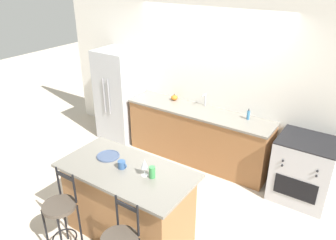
{
  "coord_description": "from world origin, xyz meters",
  "views": [
    {
      "loc": [
        2.28,
        -3.97,
        3.06
      ],
      "look_at": [
        0.06,
        -0.65,
        1.16
      ],
      "focal_mm": 35.0,
      "sensor_mm": 36.0,
      "label": 1
    }
  ],
  "objects_px": {
    "tumbler_cup": "(152,172)",
    "soap_bottle": "(248,115)",
    "bar_stool_near": "(61,213)",
    "wine_glass": "(144,164)",
    "oven_range": "(303,169)",
    "pumpkin_decoration": "(174,98)",
    "dinner_plate": "(108,156)",
    "coffee_mug": "(122,165)",
    "refrigerator": "(120,95)"
  },
  "relations": [
    {
      "from": "tumbler_cup",
      "to": "soap_bottle",
      "type": "distance_m",
      "value": 2.08
    },
    {
      "from": "bar_stool_near",
      "to": "soap_bottle",
      "type": "height_order",
      "value": "soap_bottle"
    },
    {
      "from": "bar_stool_near",
      "to": "wine_glass",
      "type": "xyz_separation_m",
      "value": [
        0.69,
        0.65,
        0.54
      ]
    },
    {
      "from": "oven_range",
      "to": "pumpkin_decoration",
      "type": "bearing_deg",
      "value": 174.99
    },
    {
      "from": "bar_stool_near",
      "to": "soap_bottle",
      "type": "xyz_separation_m",
      "value": [
        1.07,
        2.72,
        0.44
      ]
    },
    {
      "from": "wine_glass",
      "to": "dinner_plate",
      "type": "bearing_deg",
      "value": 173.74
    },
    {
      "from": "tumbler_cup",
      "to": "bar_stool_near",
      "type": "bearing_deg",
      "value": -139.64
    },
    {
      "from": "wine_glass",
      "to": "tumbler_cup",
      "type": "relative_size",
      "value": 1.53
    },
    {
      "from": "bar_stool_near",
      "to": "dinner_plate",
      "type": "xyz_separation_m",
      "value": [
        0.08,
        0.72,
        0.41
      ]
    },
    {
      "from": "dinner_plate",
      "to": "coffee_mug",
      "type": "bearing_deg",
      "value": -17.57
    },
    {
      "from": "dinner_plate",
      "to": "tumbler_cup",
      "type": "bearing_deg",
      "value": -4.26
    },
    {
      "from": "bar_stool_near",
      "to": "soap_bottle",
      "type": "distance_m",
      "value": 2.96
    },
    {
      "from": "oven_range",
      "to": "coffee_mug",
      "type": "distance_m",
      "value": 2.58
    },
    {
      "from": "coffee_mug",
      "to": "soap_bottle",
      "type": "bearing_deg",
      "value": 71.84
    },
    {
      "from": "bar_stool_near",
      "to": "soap_bottle",
      "type": "relative_size",
      "value": 6.07
    },
    {
      "from": "coffee_mug",
      "to": "soap_bottle",
      "type": "xyz_separation_m",
      "value": [
        0.69,
        2.1,
        -0.0
      ]
    },
    {
      "from": "refrigerator",
      "to": "soap_bottle",
      "type": "bearing_deg",
      "value": 3.73
    },
    {
      "from": "soap_bottle",
      "to": "bar_stool_near",
      "type": "bearing_deg",
      "value": -111.56
    },
    {
      "from": "wine_glass",
      "to": "soap_bottle",
      "type": "distance_m",
      "value": 2.11
    },
    {
      "from": "coffee_mug",
      "to": "soap_bottle",
      "type": "height_order",
      "value": "soap_bottle"
    },
    {
      "from": "oven_range",
      "to": "pumpkin_decoration",
      "type": "distance_m",
      "value": 2.35
    },
    {
      "from": "pumpkin_decoration",
      "to": "soap_bottle",
      "type": "height_order",
      "value": "soap_bottle"
    },
    {
      "from": "coffee_mug",
      "to": "tumbler_cup",
      "type": "height_order",
      "value": "tumbler_cup"
    },
    {
      "from": "tumbler_cup",
      "to": "soap_bottle",
      "type": "height_order",
      "value": "soap_bottle"
    },
    {
      "from": "coffee_mug",
      "to": "tumbler_cup",
      "type": "distance_m",
      "value": 0.4
    },
    {
      "from": "oven_range",
      "to": "soap_bottle",
      "type": "xyz_separation_m",
      "value": [
        -0.93,
        0.17,
        0.54
      ]
    },
    {
      "from": "pumpkin_decoration",
      "to": "oven_range",
      "type": "bearing_deg",
      "value": -5.01
    },
    {
      "from": "soap_bottle",
      "to": "coffee_mug",
      "type": "bearing_deg",
      "value": -108.16
    },
    {
      "from": "dinner_plate",
      "to": "bar_stool_near",
      "type": "bearing_deg",
      "value": -96.43
    },
    {
      "from": "bar_stool_near",
      "to": "pumpkin_decoration",
      "type": "relative_size",
      "value": 9.03
    },
    {
      "from": "coffee_mug",
      "to": "refrigerator",
      "type": "bearing_deg",
      "value": 132.12
    },
    {
      "from": "soap_bottle",
      "to": "tumbler_cup",
      "type": "bearing_deg",
      "value": -98.14
    },
    {
      "from": "tumbler_cup",
      "to": "pumpkin_decoration",
      "type": "bearing_deg",
      "value": 116.89
    },
    {
      "from": "wine_glass",
      "to": "pumpkin_decoration",
      "type": "relative_size",
      "value": 1.78
    },
    {
      "from": "wine_glass",
      "to": "soap_bottle",
      "type": "relative_size",
      "value": 1.19
    },
    {
      "from": "coffee_mug",
      "to": "soap_bottle",
      "type": "relative_size",
      "value": 0.69
    },
    {
      "from": "refrigerator",
      "to": "pumpkin_decoration",
      "type": "relative_size",
      "value": 14.65
    },
    {
      "from": "dinner_plate",
      "to": "wine_glass",
      "type": "bearing_deg",
      "value": -6.26
    },
    {
      "from": "bar_stool_near",
      "to": "tumbler_cup",
      "type": "height_order",
      "value": "tumbler_cup"
    },
    {
      "from": "dinner_plate",
      "to": "coffee_mug",
      "type": "relative_size",
      "value": 2.32
    },
    {
      "from": "dinner_plate",
      "to": "oven_range",
      "type": "bearing_deg",
      "value": 43.63
    },
    {
      "from": "oven_range",
      "to": "bar_stool_near",
      "type": "distance_m",
      "value": 3.24
    },
    {
      "from": "refrigerator",
      "to": "pumpkin_decoration",
      "type": "bearing_deg",
      "value": 9.82
    },
    {
      "from": "refrigerator",
      "to": "bar_stool_near",
      "type": "relative_size",
      "value": 1.62
    },
    {
      "from": "dinner_plate",
      "to": "wine_glass",
      "type": "relative_size",
      "value": 1.35
    },
    {
      "from": "oven_range",
      "to": "pumpkin_decoration",
      "type": "relative_size",
      "value": 8.02
    },
    {
      "from": "refrigerator",
      "to": "oven_range",
      "type": "distance_m",
      "value": 3.39
    },
    {
      "from": "oven_range",
      "to": "dinner_plate",
      "type": "bearing_deg",
      "value": -136.37
    },
    {
      "from": "refrigerator",
      "to": "dinner_plate",
      "type": "height_order",
      "value": "refrigerator"
    },
    {
      "from": "wine_glass",
      "to": "oven_range",
      "type": "bearing_deg",
      "value": 55.33
    }
  ]
}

